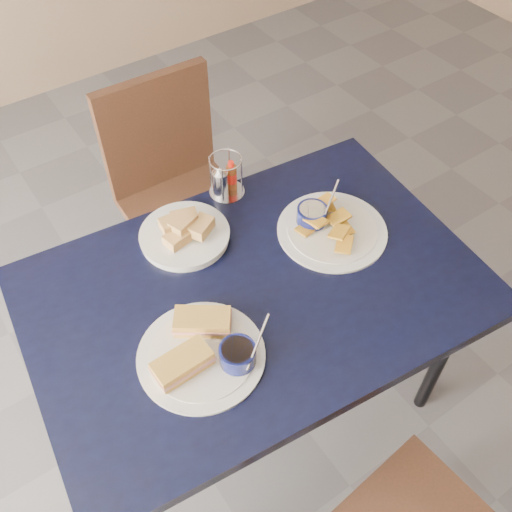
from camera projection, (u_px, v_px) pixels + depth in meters
ground at (294, 414)px, 2.10m from camera, size 6.00×6.00×0.00m
dining_table at (255, 301)px, 1.59m from camera, size 1.28×0.92×0.75m
chair_far at (174, 181)px, 2.15m from camera, size 0.44×0.42×0.91m
sandwich_plate at (204, 349)px, 1.38m from camera, size 0.32×0.32×0.12m
plantain_plate at (326, 225)px, 1.66m from camera, size 0.32×0.32×0.12m
bread_basket at (185, 233)px, 1.63m from camera, size 0.26×0.26×0.08m
condiment_caddy at (225, 179)px, 1.73m from camera, size 0.11×0.11×0.14m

